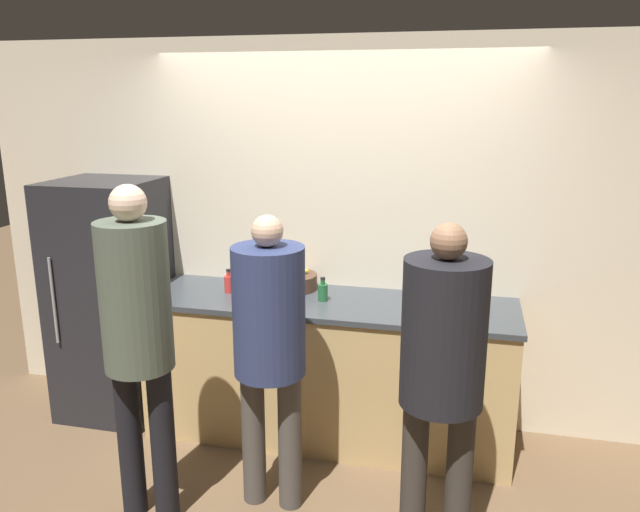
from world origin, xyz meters
TOP-DOWN VIEW (x-y plane):
  - ground_plane at (0.00, 0.00)m, footprint 14.00×14.00m
  - wall_back at (0.00, 0.74)m, footprint 5.20×0.06m
  - counter at (0.00, 0.40)m, footprint 2.39×0.72m
  - refrigerator at (-1.56, 0.39)m, footprint 0.67×0.70m
  - person_left at (-0.75, -0.66)m, footprint 0.35×0.35m
  - person_center at (-0.14, -0.40)m, footprint 0.38×0.38m
  - person_right at (0.76, -0.57)m, footprint 0.40×0.40m
  - fruit_bowl at (-0.29, 0.57)m, footprint 0.33×0.33m
  - utensil_crock at (0.78, 0.57)m, footprint 0.11×0.11m
  - bottle_green at (-0.03, 0.37)m, footprint 0.06×0.06m
  - bottle_red at (-0.68, 0.39)m, footprint 0.06×0.06m
  - cup_blue at (0.55, 0.66)m, footprint 0.08×0.08m

SIDE VIEW (x-z plane):
  - ground_plane at x=0.00m, z-range 0.00..0.00m
  - counter at x=0.00m, z-range 0.00..0.95m
  - refrigerator at x=-1.56m, z-range 0.00..1.67m
  - cup_blue at x=0.55m, z-range 0.95..1.05m
  - person_center at x=-0.14m, z-range 0.18..1.82m
  - fruit_bowl at x=-0.29m, z-range 0.93..1.07m
  - bottle_green at x=-0.03m, z-range 0.93..1.09m
  - bottle_red at x=-0.68m, z-range 0.93..1.09m
  - utensil_crock at x=0.78m, z-range 0.88..1.15m
  - person_right at x=0.76m, z-range 0.19..1.87m
  - person_left at x=-0.75m, z-range 0.18..2.00m
  - wall_back at x=0.00m, z-range 0.00..2.60m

